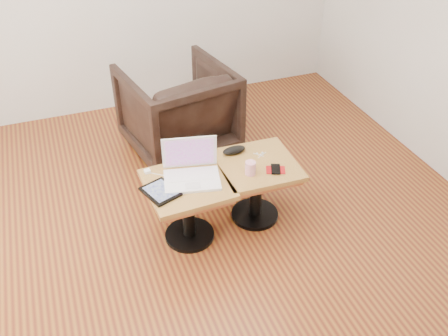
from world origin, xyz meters
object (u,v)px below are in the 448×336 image
object	(u,v)px
side_table_left	(188,197)
laptop	(191,171)
armchair	(178,110)
striped_cup	(250,168)
side_table_right	(256,177)

from	to	relation	value
side_table_left	laptop	size ratio (longest dim) A/B	1.34
armchair	side_table_left	bearing A→B (deg)	66.30
laptop	striped_cup	xyz separation A→B (m)	(0.37, -0.10, -0.01)
laptop	armchair	world-z (taller)	armchair
striped_cup	armchair	world-z (taller)	armchair
side_table_left	laptop	distance (m)	0.18
laptop	armchair	size ratio (longest dim) A/B	0.49
laptop	striped_cup	world-z (taller)	laptop
side_table_left	side_table_right	xyz separation A→B (m)	(0.51, 0.04, 0.00)
striped_cup	armchair	xyz separation A→B (m)	(-0.17, 1.14, -0.14)
side_table_left	armchair	size ratio (longest dim) A/B	0.65
armchair	striped_cup	bearing A→B (deg)	87.65
laptop	striped_cup	bearing A→B (deg)	-2.14
side_table_right	laptop	bearing A→B (deg)	-178.56
side_table_left	armchair	xyz separation A→B (m)	(0.25, 1.09, 0.03)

